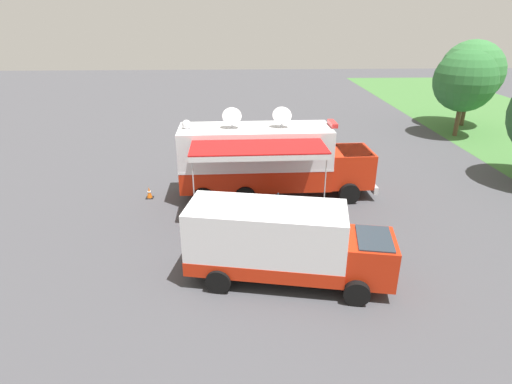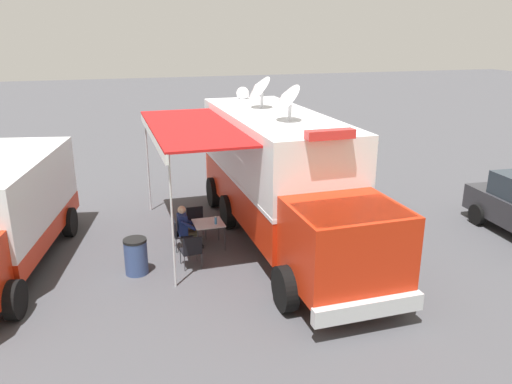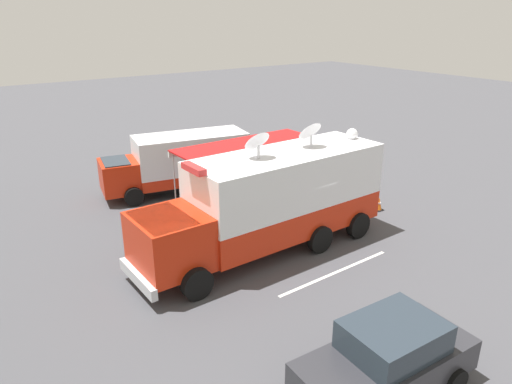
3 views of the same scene
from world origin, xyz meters
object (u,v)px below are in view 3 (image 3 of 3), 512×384
(folding_chair_beside_table, at_px, (251,210))
(trash_bin, at_px, (189,208))
(folding_chair_at_table, at_px, (227,210))
(command_truck, at_px, (270,198))
(car_behind_truck, at_px, (388,358))
(support_truck, at_px, (181,163))
(folding_table, at_px, (236,213))
(water_bottle, at_px, (235,211))
(folding_chair_spare_by_truck, at_px, (203,218))
(traffic_cone, at_px, (379,204))
(seated_responder, at_px, (230,208))

(folding_chair_beside_table, xyz_separation_m, trash_bin, (1.80, 1.89, -0.06))
(folding_chair_at_table, bearing_deg, command_truck, 179.60)
(folding_chair_at_table, xyz_separation_m, car_behind_truck, (-9.93, 1.99, 0.37))
(trash_bin, relative_size, support_truck, 0.13)
(folding_table, height_order, water_bottle, water_bottle)
(command_truck, relative_size, folding_chair_spare_by_truck, 10.96)
(folding_chair_at_table, xyz_separation_m, support_truck, (4.33, -0.12, 0.87))
(folding_chair_spare_by_truck, height_order, car_behind_truck, car_behind_truck)
(folding_table, height_order, traffic_cone, folding_table)
(folding_table, xyz_separation_m, trash_bin, (2.01, 1.04, -0.22))
(folding_chair_beside_table, bearing_deg, folding_chair_spare_by_truck, 77.47)
(trash_bin, height_order, traffic_cone, trash_bin)
(water_bottle, bearing_deg, seated_responder, -18.05)
(command_truck, xyz_separation_m, folding_chair_beside_table, (2.31, -0.78, -1.43))
(folding_table, bearing_deg, traffic_cone, -108.15)
(command_truck, height_order, folding_table, command_truck)
(command_truck, distance_m, trash_bin, 4.51)
(support_truck, xyz_separation_m, car_behind_truck, (-14.26, 2.11, -0.51))
(command_truck, distance_m, folding_table, 2.45)
(seated_responder, bearing_deg, car_behind_truck, 168.42)
(support_truck, bearing_deg, trash_bin, 158.10)
(folding_chair_beside_table, height_order, car_behind_truck, car_behind_truck)
(support_truck, bearing_deg, folding_chair_beside_table, -172.63)
(folding_chair_spare_by_truck, bearing_deg, water_bottle, -130.65)
(traffic_cone, bearing_deg, car_behind_truck, 131.88)
(trash_bin, bearing_deg, folding_table, -152.71)
(folding_chair_beside_table, xyz_separation_m, car_behind_truck, (-9.35, 2.75, 0.37))
(folding_chair_spare_by_truck, xyz_separation_m, seated_responder, (-0.04, -1.22, 0.14))
(water_bottle, height_order, trash_bin, water_bottle)
(water_bottle, xyz_separation_m, folding_chair_spare_by_truck, (0.83, 0.96, -0.32))
(folding_chair_beside_table, height_order, support_truck, support_truck)
(folding_chair_spare_by_truck, bearing_deg, trash_bin, -3.43)
(seated_responder, height_order, support_truck, support_truck)
(seated_responder, bearing_deg, water_bottle, 161.95)
(folding_chair_beside_table, height_order, folding_chair_spare_by_truck, same)
(seated_responder, height_order, traffic_cone, seated_responder)
(car_behind_truck, bearing_deg, folding_table, -11.75)
(folding_chair_beside_table, bearing_deg, water_bottle, 111.03)
(folding_chair_spare_by_truck, relative_size, seated_responder, 0.70)
(folding_table, xyz_separation_m, support_truck, (5.13, -0.21, 0.71))
(folding_chair_spare_by_truck, xyz_separation_m, traffic_cone, (-2.64, -7.19, -0.23))
(folding_table, xyz_separation_m, folding_chair_at_table, (0.80, -0.09, -0.16))
(traffic_cone, bearing_deg, folding_chair_spare_by_truck, 69.83)
(seated_responder, bearing_deg, folding_chair_beside_table, -117.78)
(seated_responder, distance_m, trash_bin, 1.82)
(folding_chair_spare_by_truck, bearing_deg, support_truck, -16.59)
(command_truck, bearing_deg, traffic_cone, -89.02)
(folding_chair_beside_table, xyz_separation_m, support_truck, (4.92, 0.64, 0.87))
(folding_chair_at_table, distance_m, support_truck, 4.42)
(trash_bin, bearing_deg, traffic_cone, -119.39)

